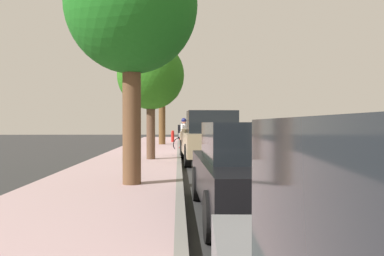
{
  "coord_description": "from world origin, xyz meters",
  "views": [
    {
      "loc": [
        1.67,
        17.34,
        1.51
      ],
      "look_at": [
        0.96,
        -3.2,
        1.25
      ],
      "focal_mm": 37.29,
      "sensor_mm": 36.0,
      "label": 1
    }
  ],
  "objects_px": {
    "fire_hydrant": "(173,136)",
    "bicycle_at_curb": "(188,145)",
    "parked_sedan_black_mid": "(254,170)",
    "parked_sedan_white_nearest": "(189,132)",
    "street_tree_mid_block": "(151,76)",
    "street_tree_far_end": "(132,7)",
    "parked_pickup_tan_second": "(209,139)",
    "cyclist_with_backpack": "(183,131)",
    "street_tree_near_cyclist": "(162,90)"
  },
  "relations": [
    {
      "from": "bicycle_at_curb",
      "to": "cyclist_with_backpack",
      "type": "distance_m",
      "value": 0.87
    },
    {
      "from": "parked_sedan_black_mid",
      "to": "cyclist_with_backpack",
      "type": "relative_size",
      "value": 2.48
    },
    {
      "from": "parked_sedan_white_nearest",
      "to": "street_tree_mid_block",
      "type": "height_order",
      "value": "street_tree_mid_block"
    },
    {
      "from": "street_tree_near_cyclist",
      "to": "fire_hydrant",
      "type": "bearing_deg",
      "value": -101.47
    },
    {
      "from": "street_tree_mid_block",
      "to": "parked_sedan_black_mid",
      "type": "bearing_deg",
      "value": 104.52
    },
    {
      "from": "street_tree_near_cyclist",
      "to": "street_tree_far_end",
      "type": "relative_size",
      "value": 0.83
    },
    {
      "from": "street_tree_mid_block",
      "to": "street_tree_far_end",
      "type": "xyz_separation_m",
      "value": [
        0.0,
        6.18,
        0.81
      ]
    },
    {
      "from": "street_tree_far_end",
      "to": "fire_hydrant",
      "type": "bearing_deg",
      "value": -91.84
    },
    {
      "from": "parked_pickup_tan_second",
      "to": "street_tree_far_end",
      "type": "relative_size",
      "value": 0.97
    },
    {
      "from": "street_tree_near_cyclist",
      "to": "street_tree_far_end",
      "type": "distance_m",
      "value": 16.74
    },
    {
      "from": "street_tree_near_cyclist",
      "to": "street_tree_mid_block",
      "type": "relative_size",
      "value": 1.02
    },
    {
      "from": "street_tree_far_end",
      "to": "parked_sedan_white_nearest",
      "type": "bearing_deg",
      "value": -94.45
    },
    {
      "from": "parked_pickup_tan_second",
      "to": "street_tree_mid_block",
      "type": "height_order",
      "value": "street_tree_mid_block"
    },
    {
      "from": "parked_sedan_white_nearest",
      "to": "cyclist_with_backpack",
      "type": "height_order",
      "value": "cyclist_with_backpack"
    },
    {
      "from": "parked_sedan_white_nearest",
      "to": "parked_pickup_tan_second",
      "type": "bearing_deg",
      "value": 90.57
    },
    {
      "from": "bicycle_at_curb",
      "to": "fire_hydrant",
      "type": "bearing_deg",
      "value": -83.68
    },
    {
      "from": "bicycle_at_curb",
      "to": "street_tree_mid_block",
      "type": "relative_size",
      "value": 0.35
    },
    {
      "from": "parked_sedan_black_mid",
      "to": "fire_hydrant",
      "type": "relative_size",
      "value": 5.27
    },
    {
      "from": "parked_sedan_black_mid",
      "to": "bicycle_at_curb",
      "type": "height_order",
      "value": "parked_sedan_black_mid"
    },
    {
      "from": "parked_pickup_tan_second",
      "to": "cyclist_with_backpack",
      "type": "bearing_deg",
      "value": -81.65
    },
    {
      "from": "parked_sedan_black_mid",
      "to": "street_tree_far_end",
      "type": "relative_size",
      "value": 0.8
    },
    {
      "from": "fire_hydrant",
      "to": "parked_sedan_white_nearest",
      "type": "bearing_deg",
      "value": -103.03
    },
    {
      "from": "street_tree_far_end",
      "to": "bicycle_at_curb",
      "type": "bearing_deg",
      "value": -97.41
    },
    {
      "from": "parked_sedan_black_mid",
      "to": "fire_hydrant",
      "type": "distance_m",
      "value": 22.49
    },
    {
      "from": "parked_pickup_tan_second",
      "to": "street_tree_mid_block",
      "type": "relative_size",
      "value": 1.2
    },
    {
      "from": "parked_sedan_white_nearest",
      "to": "street_tree_near_cyclist",
      "type": "xyz_separation_m",
      "value": [
        2.01,
        9.06,
        2.89
      ]
    },
    {
      "from": "parked_sedan_white_nearest",
      "to": "street_tree_mid_block",
      "type": "relative_size",
      "value": 1.0
    },
    {
      "from": "bicycle_at_curb",
      "to": "fire_hydrant",
      "type": "xyz_separation_m",
      "value": [
        0.9,
        -8.09,
        0.18
      ]
    },
    {
      "from": "street_tree_near_cyclist",
      "to": "bicycle_at_curb",
      "type": "bearing_deg",
      "value": 107.23
    },
    {
      "from": "parked_sedan_black_mid",
      "to": "bicycle_at_curb",
      "type": "distance_m",
      "value": 14.37
    },
    {
      "from": "street_tree_mid_block",
      "to": "bicycle_at_curb",
      "type": "bearing_deg",
      "value": -105.29
    },
    {
      "from": "bicycle_at_curb",
      "to": "street_tree_near_cyclist",
      "type": "relative_size",
      "value": 0.34
    },
    {
      "from": "parked_sedan_white_nearest",
      "to": "fire_hydrant",
      "type": "distance_m",
      "value": 6.08
    },
    {
      "from": "parked_pickup_tan_second",
      "to": "parked_sedan_white_nearest",
      "type": "bearing_deg",
      "value": -89.43
    },
    {
      "from": "parked_sedan_white_nearest",
      "to": "cyclist_with_backpack",
      "type": "bearing_deg",
      "value": 87.05
    },
    {
      "from": "cyclist_with_backpack",
      "to": "street_tree_near_cyclist",
      "type": "distance_m",
      "value": 5.32
    },
    {
      "from": "street_tree_mid_block",
      "to": "fire_hydrant",
      "type": "xyz_separation_m",
      "value": [
        -0.64,
        -13.69,
        -2.72
      ]
    },
    {
      "from": "fire_hydrant",
      "to": "bicycle_at_curb",
      "type": "bearing_deg",
      "value": 96.32
    },
    {
      "from": "parked_sedan_black_mid",
      "to": "street_tree_near_cyclist",
      "type": "xyz_separation_m",
      "value": [
        2.26,
        -19.29,
        2.89
      ]
    },
    {
      "from": "parked_sedan_white_nearest",
      "to": "parked_sedan_black_mid",
      "type": "relative_size",
      "value": 1.01
    },
    {
      "from": "cyclist_with_backpack",
      "to": "street_tree_far_end",
      "type": "bearing_deg",
      "value": 83.89
    },
    {
      "from": "parked_pickup_tan_second",
      "to": "street_tree_mid_block",
      "type": "distance_m",
      "value": 3.25
    },
    {
      "from": "bicycle_at_curb",
      "to": "street_tree_near_cyclist",
      "type": "distance_m",
      "value": 6.11
    },
    {
      "from": "parked_sedan_white_nearest",
      "to": "parked_pickup_tan_second",
      "type": "distance_m",
      "value": 19.63
    },
    {
      "from": "street_tree_near_cyclist",
      "to": "street_tree_far_end",
      "type": "height_order",
      "value": "street_tree_far_end"
    },
    {
      "from": "street_tree_far_end",
      "to": "fire_hydrant",
      "type": "relative_size",
      "value": 6.59
    },
    {
      "from": "cyclist_with_backpack",
      "to": "street_tree_near_cyclist",
      "type": "relative_size",
      "value": 0.39
    },
    {
      "from": "parked_pickup_tan_second",
      "to": "street_tree_far_end",
      "type": "distance_m",
      "value": 7.29
    },
    {
      "from": "parked_sedan_black_mid",
      "to": "street_tree_mid_block",
      "type": "height_order",
      "value": "street_tree_mid_block"
    },
    {
      "from": "parked_sedan_black_mid",
      "to": "fire_hydrant",
      "type": "height_order",
      "value": "parked_sedan_black_mid"
    }
  ]
}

